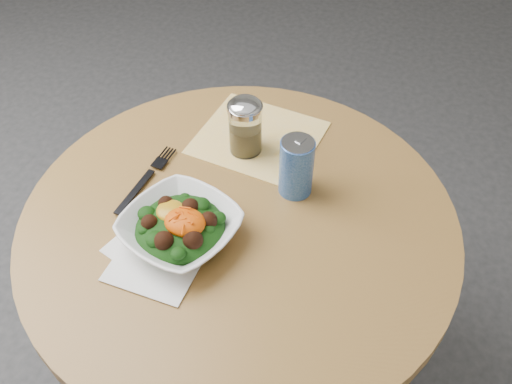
# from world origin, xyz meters

# --- Properties ---
(ground) EXTENTS (6.00, 6.00, 0.00)m
(ground) POSITION_xyz_m (0.00, 0.00, 0.00)
(ground) COLOR #2F2F31
(ground) RESTS_ON ground
(table) EXTENTS (0.90, 0.90, 0.75)m
(table) POSITION_xyz_m (0.00, 0.00, 0.55)
(table) COLOR black
(table) RESTS_ON ground
(cloth_napkin) EXTENTS (0.29, 0.27, 0.00)m
(cloth_napkin) POSITION_xyz_m (-0.04, 0.24, 0.75)
(cloth_napkin) COLOR #FAA60D
(cloth_napkin) RESTS_ON table
(paper_napkins) EXTENTS (0.21, 0.22, 0.00)m
(paper_napkins) POSITION_xyz_m (-0.11, -0.14, 0.75)
(paper_napkins) COLOR white
(paper_napkins) RESTS_ON table
(salad_bowl) EXTENTS (0.27, 0.27, 0.08)m
(salad_bowl) POSITION_xyz_m (-0.09, -0.09, 0.78)
(salad_bowl) COLOR white
(salad_bowl) RESTS_ON table
(fork) EXTENTS (0.04, 0.22, 0.00)m
(fork) POSITION_xyz_m (-0.23, 0.03, 0.76)
(fork) COLOR black
(fork) RESTS_ON table
(spice_shaker) EXTENTS (0.08, 0.08, 0.14)m
(spice_shaker) POSITION_xyz_m (-0.06, 0.20, 0.82)
(spice_shaker) COLOR silver
(spice_shaker) RESTS_ON table
(beverage_can) EXTENTS (0.07, 0.07, 0.14)m
(beverage_can) POSITION_xyz_m (0.09, 0.11, 0.82)
(beverage_can) COLOR #0D3A98
(beverage_can) RESTS_ON table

